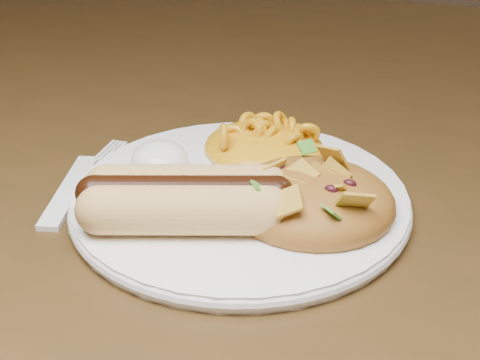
% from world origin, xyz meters
% --- Properties ---
extents(table, '(1.60, 0.90, 0.75)m').
position_xyz_m(table, '(0.00, 0.00, 0.66)').
color(table, '#422912').
rests_on(table, floor).
extents(plate, '(0.29, 0.29, 0.01)m').
position_xyz_m(plate, '(0.00, -0.11, 0.76)').
color(plate, white).
rests_on(plate, table).
extents(hotdog, '(0.12, 0.09, 0.03)m').
position_xyz_m(hotdog, '(-0.02, -0.15, 0.78)').
color(hotdog, tan).
rests_on(hotdog, plate).
extents(mac_and_cheese, '(0.10, 0.09, 0.03)m').
position_xyz_m(mac_and_cheese, '(0.00, -0.04, 0.78)').
color(mac_and_cheese, '#CD9210').
rests_on(mac_and_cheese, plate).
extents(sour_cream, '(0.04, 0.04, 0.02)m').
position_xyz_m(sour_cream, '(-0.06, -0.09, 0.77)').
color(sour_cream, white).
rests_on(sour_cream, plate).
extents(taco_salad, '(0.11, 0.10, 0.05)m').
position_xyz_m(taco_salad, '(0.06, -0.11, 0.78)').
color(taco_salad, red).
rests_on(taco_salad, plate).
extents(fork, '(0.05, 0.14, 0.00)m').
position_xyz_m(fork, '(-0.12, -0.12, 0.75)').
color(fork, white).
rests_on(fork, table).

